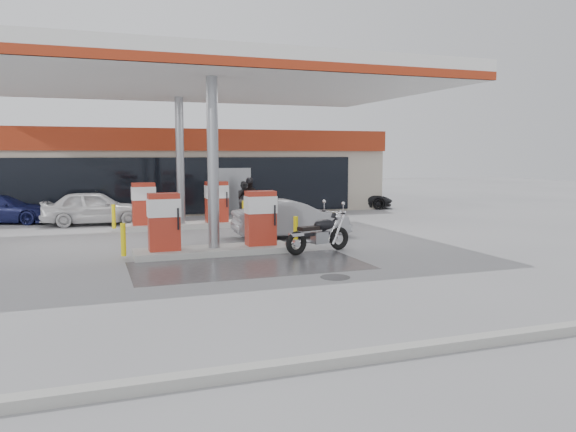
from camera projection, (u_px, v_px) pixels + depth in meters
name	position (u px, v px, depth m)	size (l,w,h in m)	color
ground	(231.00, 267.00, 14.25)	(90.00, 90.00, 0.00)	gray
wet_patch	(250.00, 266.00, 14.42)	(6.00, 3.00, 0.00)	#4C4C4F
drain_cover	(335.00, 277.00, 13.05)	(0.70, 0.70, 0.01)	#38383A
kerb	(353.00, 358.00, 7.69)	(28.00, 0.25, 0.15)	gray
store_building	(157.00, 170.00, 28.96)	(22.00, 8.22, 4.00)	#BCB29D
canopy	(192.00, 80.00, 18.35)	(16.00, 10.02, 5.51)	silver
pump_island_near	(214.00, 229.00, 16.05)	(5.14, 1.30, 1.78)	#9E9E99
pump_island_far	(181.00, 210.00, 21.67)	(5.14, 1.30, 1.78)	#9E9E99
parked_motorcycle	(319.00, 235.00, 16.32)	(2.23, 0.96, 1.17)	black
sedan_white	(95.00, 208.00, 22.68)	(1.64, 4.08, 1.39)	silver
attendant	(244.00, 199.00, 25.37)	(0.80, 0.62, 1.64)	#525257
hatchback_silver	(291.00, 219.00, 19.17)	(1.38, 3.95, 1.30)	gray
parked_car_left	(4.00, 209.00, 23.20)	(1.67, 4.12, 1.19)	navy
parked_car_right	(356.00, 198.00, 29.67)	(1.74, 3.77, 1.05)	black
biker_walking	(250.00, 199.00, 24.83)	(1.01, 0.42, 1.73)	black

